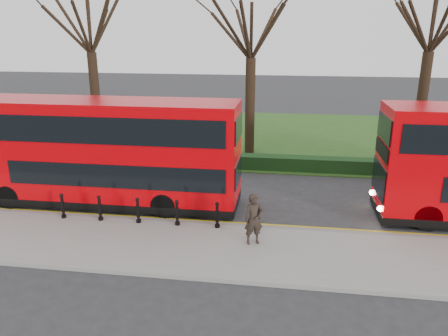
# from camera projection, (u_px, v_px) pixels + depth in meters

# --- Properties ---
(ground) EXTENTS (120.00, 120.00, 0.00)m
(ground) POSITION_uv_depth(u_px,v_px,m) (182.00, 214.00, 18.61)
(ground) COLOR #28282B
(ground) RESTS_ON ground
(pavement) EXTENTS (60.00, 4.00, 0.15)m
(pavement) POSITION_uv_depth(u_px,v_px,m) (162.00, 246.00, 15.76)
(pavement) COLOR gray
(pavement) RESTS_ON ground
(kerb) EXTENTS (60.00, 0.25, 0.16)m
(kerb) POSITION_uv_depth(u_px,v_px,m) (176.00, 223.00, 17.65)
(kerb) COLOR slate
(kerb) RESTS_ON ground
(grass_verge) EXTENTS (60.00, 18.00, 0.06)m
(grass_verge) POSITION_uv_depth(u_px,v_px,m) (229.00, 134.00, 32.75)
(grass_verge) COLOR #2B4B19
(grass_verge) RESTS_ON ground
(hedge) EXTENTS (60.00, 0.90, 0.80)m
(hedge) POSITION_uv_depth(u_px,v_px,m) (209.00, 160.00, 24.90)
(hedge) COLOR black
(hedge) RESTS_ON ground
(yellow_line_outer) EXTENTS (60.00, 0.10, 0.01)m
(yellow_line_outer) POSITION_uv_depth(u_px,v_px,m) (178.00, 221.00, 17.95)
(yellow_line_outer) COLOR yellow
(yellow_line_outer) RESTS_ON ground
(yellow_line_inner) EXTENTS (60.00, 0.10, 0.01)m
(yellow_line_inner) POSITION_uv_depth(u_px,v_px,m) (179.00, 219.00, 18.14)
(yellow_line_inner) COLOR yellow
(yellow_line_inner) RESTS_ON ground
(tree_left) EXTENTS (7.18, 7.18, 11.22)m
(tree_left) POSITION_uv_depth(u_px,v_px,m) (88.00, 19.00, 26.66)
(tree_left) COLOR black
(tree_left) RESTS_ON ground
(tree_mid) EXTENTS (6.88, 6.88, 10.75)m
(tree_mid) POSITION_uv_depth(u_px,v_px,m) (251.00, 24.00, 25.40)
(tree_mid) COLOR black
(tree_mid) RESTS_ON ground
(tree_right) EXTENTS (7.38, 7.38, 11.53)m
(tree_right) POSITION_uv_depth(u_px,v_px,m) (434.00, 13.00, 23.86)
(tree_right) COLOR black
(tree_right) RESTS_ON ground
(bollard_row) EXTENTS (8.13, 0.15, 1.00)m
(bollard_row) POSITION_uv_depth(u_px,v_px,m) (157.00, 212.00, 17.23)
(bollard_row) COLOR black
(bollard_row) RESTS_ON pavement
(bus_lead) EXTENTS (11.72, 2.69, 4.67)m
(bus_lead) POSITION_uv_depth(u_px,v_px,m) (106.00, 153.00, 19.13)
(bus_lead) COLOR #C70006
(bus_lead) RESTS_ON ground
(pedestrian) EXTENTS (0.81, 0.68, 1.88)m
(pedestrian) POSITION_uv_depth(u_px,v_px,m) (254.00, 219.00, 15.51)
(pedestrian) COLOR black
(pedestrian) RESTS_ON pavement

